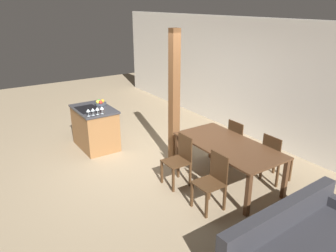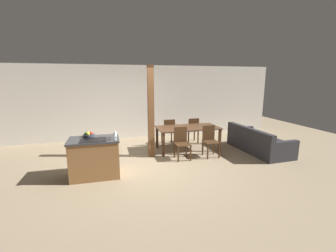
{
  "view_description": "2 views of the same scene",
  "coord_description": "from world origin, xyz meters",
  "px_view_note": "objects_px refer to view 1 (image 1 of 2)",
  "views": [
    {
      "loc": [
        5.1,
        -2.79,
        3.0
      ],
      "look_at": [
        0.6,
        0.2,
        0.95
      ],
      "focal_mm": 35.0,
      "sensor_mm": 36.0,
      "label": 1
    },
    {
      "loc": [
        -0.93,
        -5.56,
        2.2
      ],
      "look_at": [
        0.6,
        0.2,
        0.95
      ],
      "focal_mm": 24.0,
      "sensor_mm": 36.0,
      "label": 2
    }
  ],
  "objects_px": {
    "dining_table": "(228,149)",
    "dining_chair_far_right": "(275,157)",
    "wine_glass_far": "(97,109)",
    "kitchen_island": "(95,128)",
    "dining_chair_far_left": "(239,141)",
    "wine_glass_middle": "(93,110)",
    "wine_glass_end": "(102,108)",
    "wine_glass_near": "(88,111)",
    "dining_chair_near_right": "(212,180)",
    "dining_chair_near_left": "(179,159)",
    "timber_post": "(174,99)",
    "fruit_bowl": "(100,103)"
  },
  "relations": [
    {
      "from": "dining_table",
      "to": "dining_chair_far_right",
      "type": "relative_size",
      "value": 2.17
    },
    {
      "from": "wine_glass_far",
      "to": "kitchen_island",
      "type": "bearing_deg",
      "value": 168.37
    },
    {
      "from": "dining_chair_far_left",
      "to": "wine_glass_middle",
      "type": "bearing_deg",
      "value": 50.92
    },
    {
      "from": "dining_chair_far_left",
      "to": "dining_chair_far_right",
      "type": "relative_size",
      "value": 1.0
    },
    {
      "from": "wine_glass_end",
      "to": "dining_chair_far_right",
      "type": "xyz_separation_m",
      "value": [
        2.68,
        2.04,
        -0.55
      ]
    },
    {
      "from": "wine_glass_near",
      "to": "wine_glass_middle",
      "type": "distance_m",
      "value": 0.09
    },
    {
      "from": "dining_table",
      "to": "dining_chair_far_left",
      "type": "xyz_separation_m",
      "value": [
        -0.43,
        0.71,
        -0.18
      ]
    },
    {
      "from": "dining_chair_near_right",
      "to": "dining_chair_far_right",
      "type": "height_order",
      "value": "same"
    },
    {
      "from": "dining_chair_near_left",
      "to": "timber_post",
      "type": "height_order",
      "value": "timber_post"
    },
    {
      "from": "wine_glass_far",
      "to": "wine_glass_end",
      "type": "height_order",
      "value": "same"
    },
    {
      "from": "wine_glass_far",
      "to": "wine_glass_end",
      "type": "bearing_deg",
      "value": 90.0
    },
    {
      "from": "dining_chair_far_left",
      "to": "timber_post",
      "type": "distance_m",
      "value": 1.51
    },
    {
      "from": "kitchen_island",
      "to": "dining_chair_near_right",
      "type": "height_order",
      "value": "kitchen_island"
    },
    {
      "from": "dining_table",
      "to": "dining_chair_near_left",
      "type": "xyz_separation_m",
      "value": [
        -0.43,
        -0.71,
        -0.18
      ]
    },
    {
      "from": "dining_table",
      "to": "dining_chair_far_right",
      "type": "height_order",
      "value": "dining_chair_far_right"
    },
    {
      "from": "wine_glass_far",
      "to": "dining_chair_near_right",
      "type": "distance_m",
      "value": 2.82
    },
    {
      "from": "dining_table",
      "to": "dining_chair_near_left",
      "type": "bearing_deg",
      "value": -121.18
    },
    {
      "from": "dining_chair_far_left",
      "to": "timber_post",
      "type": "relative_size",
      "value": 0.34
    },
    {
      "from": "kitchen_island",
      "to": "wine_glass_near",
      "type": "height_order",
      "value": "wine_glass_near"
    },
    {
      "from": "timber_post",
      "to": "fruit_bowl",
      "type": "bearing_deg",
      "value": -152.71
    },
    {
      "from": "fruit_bowl",
      "to": "dining_chair_far_left",
      "type": "distance_m",
      "value": 3.06
    },
    {
      "from": "dining_chair_near_right",
      "to": "timber_post",
      "type": "xyz_separation_m",
      "value": [
        -1.65,
        0.42,
        0.82
      ]
    },
    {
      "from": "dining_chair_near_right",
      "to": "dining_chair_far_right",
      "type": "distance_m",
      "value": 1.43
    },
    {
      "from": "dining_chair_near_left",
      "to": "dining_chair_near_right",
      "type": "height_order",
      "value": "same"
    },
    {
      "from": "wine_glass_near",
      "to": "dining_chair_far_right",
      "type": "distance_m",
      "value": 3.59
    },
    {
      "from": "wine_glass_end",
      "to": "dining_chair_far_right",
      "type": "bearing_deg",
      "value": 37.37
    },
    {
      "from": "wine_glass_end",
      "to": "dining_chair_near_left",
      "type": "height_order",
      "value": "wine_glass_end"
    },
    {
      "from": "kitchen_island",
      "to": "dining_chair_near_left",
      "type": "bearing_deg",
      "value": 15.11
    },
    {
      "from": "dining_chair_near_left",
      "to": "timber_post",
      "type": "relative_size",
      "value": 0.34
    },
    {
      "from": "fruit_bowl",
      "to": "wine_glass_near",
      "type": "height_order",
      "value": "wine_glass_near"
    },
    {
      "from": "dining_chair_far_left",
      "to": "kitchen_island",
      "type": "bearing_deg",
      "value": 41.79
    },
    {
      "from": "dining_table",
      "to": "wine_glass_end",
      "type": "bearing_deg",
      "value": -149.34
    },
    {
      "from": "fruit_bowl",
      "to": "dining_chair_near_right",
      "type": "bearing_deg",
      "value": 7.18
    },
    {
      "from": "kitchen_island",
      "to": "dining_chair_near_right",
      "type": "xyz_separation_m",
      "value": [
        3.15,
        0.62,
        0.02
      ]
    },
    {
      "from": "dining_chair_far_right",
      "to": "kitchen_island",
      "type": "bearing_deg",
      "value": 32.98
    },
    {
      "from": "kitchen_island",
      "to": "wine_glass_far",
      "type": "relative_size",
      "value": 7.28
    },
    {
      "from": "kitchen_island",
      "to": "dining_chair_far_right",
      "type": "relative_size",
      "value": 1.25
    },
    {
      "from": "wine_glass_middle",
      "to": "timber_post",
      "type": "xyz_separation_m",
      "value": [
        1.03,
        1.23,
        0.27
      ]
    },
    {
      "from": "wine_glass_middle",
      "to": "wine_glass_far",
      "type": "distance_m",
      "value": 0.09
    },
    {
      "from": "wine_glass_near",
      "to": "wine_glass_far",
      "type": "xyz_separation_m",
      "value": [
        0.0,
        0.19,
        0.0
      ]
    },
    {
      "from": "wine_glass_far",
      "to": "wine_glass_end",
      "type": "relative_size",
      "value": 1.0
    },
    {
      "from": "dining_table",
      "to": "dining_chair_far_left",
      "type": "relative_size",
      "value": 2.17
    },
    {
      "from": "wine_glass_far",
      "to": "dining_chair_near_left",
      "type": "relative_size",
      "value": 0.17
    },
    {
      "from": "kitchen_island",
      "to": "dining_chair_far_left",
      "type": "relative_size",
      "value": 1.25
    },
    {
      "from": "wine_glass_far",
      "to": "timber_post",
      "type": "bearing_deg",
      "value": 47.79
    },
    {
      "from": "timber_post",
      "to": "kitchen_island",
      "type": "bearing_deg",
      "value": -145.28
    },
    {
      "from": "wine_glass_end",
      "to": "dining_chair_far_left",
      "type": "relative_size",
      "value": 0.17
    },
    {
      "from": "wine_glass_middle",
      "to": "dining_chair_near_left",
      "type": "height_order",
      "value": "wine_glass_middle"
    },
    {
      "from": "timber_post",
      "to": "dining_chair_far_left",
      "type": "bearing_deg",
      "value": 52.0
    },
    {
      "from": "wine_glass_middle",
      "to": "kitchen_island",
      "type": "bearing_deg",
      "value": 157.82
    }
  ]
}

